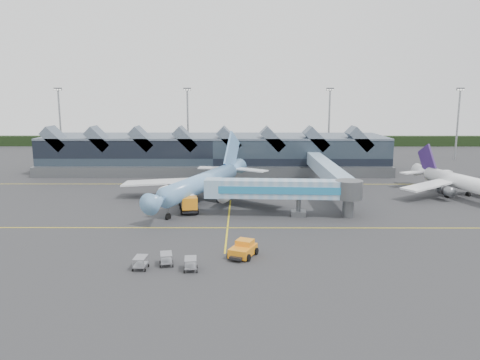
{
  "coord_description": "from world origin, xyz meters",
  "views": [
    {
      "loc": [
        2.18,
        -77.63,
        20.2
      ],
      "look_at": [
        1.88,
        5.82,
        5.0
      ],
      "focal_mm": 35.0,
      "sensor_mm": 36.0,
      "label": 1
    }
  ],
  "objects_px": {
    "jet_bridge": "(292,190)",
    "fuel_truck": "(188,199)",
    "regional_jet": "(458,181)",
    "pushback_tug": "(243,249)",
    "main_airliner": "(205,182)"
  },
  "relations": [
    {
      "from": "pushback_tug",
      "to": "regional_jet",
      "type": "bearing_deg",
      "value": 62.14
    },
    {
      "from": "jet_bridge",
      "to": "pushback_tug",
      "type": "relative_size",
      "value": 5.25
    },
    {
      "from": "regional_jet",
      "to": "fuel_truck",
      "type": "xyz_separation_m",
      "value": [
        -53.12,
        -10.89,
        -1.19
      ]
    },
    {
      "from": "main_airliner",
      "to": "pushback_tug",
      "type": "height_order",
      "value": "main_airliner"
    },
    {
      "from": "main_airliner",
      "to": "jet_bridge",
      "type": "distance_m",
      "value": 19.49
    },
    {
      "from": "main_airliner",
      "to": "jet_bridge",
      "type": "bearing_deg",
      "value": -16.63
    },
    {
      "from": "main_airliner",
      "to": "pushback_tug",
      "type": "xyz_separation_m",
      "value": [
        7.31,
        -31.75,
        -2.86
      ]
    },
    {
      "from": "regional_jet",
      "to": "jet_bridge",
      "type": "xyz_separation_m",
      "value": [
        -35.01,
        -15.52,
        1.33
      ]
    },
    {
      "from": "regional_jet",
      "to": "pushback_tug",
      "type": "distance_m",
      "value": 56.18
    },
    {
      "from": "jet_bridge",
      "to": "fuel_truck",
      "type": "distance_m",
      "value": 18.86
    },
    {
      "from": "jet_bridge",
      "to": "pushback_tug",
      "type": "height_order",
      "value": "jet_bridge"
    },
    {
      "from": "regional_jet",
      "to": "pushback_tug",
      "type": "xyz_separation_m",
      "value": [
        -43.34,
        -35.67,
        -2.23
      ]
    },
    {
      "from": "main_airliner",
      "to": "pushback_tug",
      "type": "distance_m",
      "value": 32.71
    },
    {
      "from": "main_airliner",
      "to": "jet_bridge",
      "type": "height_order",
      "value": "main_airliner"
    },
    {
      "from": "main_airliner",
      "to": "pushback_tug",
      "type": "relative_size",
      "value": 7.67
    }
  ]
}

